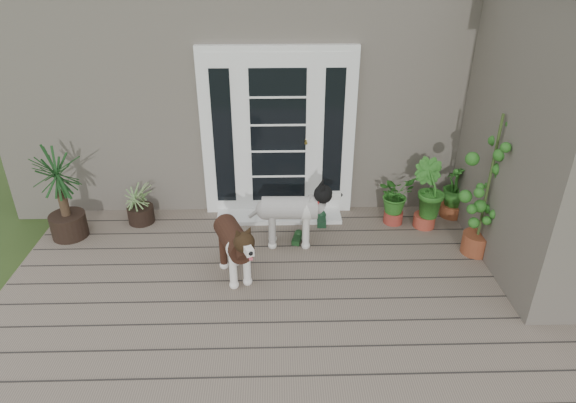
{
  "coord_description": "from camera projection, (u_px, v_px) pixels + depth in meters",
  "views": [
    {
      "loc": [
        -0.23,
        -3.21,
        3.35
      ],
      "look_at": [
        -0.1,
        1.75,
        0.7
      ],
      "focal_mm": 30.94,
      "sensor_mm": 36.0,
      "label": 1
    }
  ],
  "objects": [
    {
      "name": "deck",
      "position": [
        302.0,
        327.0,
        4.74
      ],
      "size": [
        6.2,
        4.6,
        0.12
      ],
      "primitive_type": "cube",
      "color": "#6B5B4C",
      "rests_on": "ground"
    },
    {
      "name": "house_main",
      "position": [
        290.0,
        67.0,
        7.79
      ],
      "size": [
        7.4,
        4.0,
        3.1
      ],
      "primitive_type": "cube",
      "color": "#665E54",
      "rests_on": "ground"
    },
    {
      "name": "door_unit",
      "position": [
        278.0,
        134.0,
        6.14
      ],
      "size": [
        1.9,
        0.14,
        2.15
      ],
      "primitive_type": "cube",
      "color": "white",
      "rests_on": "deck"
    },
    {
      "name": "door_step",
      "position": [
        279.0,
        216.0,
        6.46
      ],
      "size": [
        1.6,
        0.4,
        0.05
      ],
      "primitive_type": "cube",
      "color": "white",
      "rests_on": "deck"
    },
    {
      "name": "brindle_dog",
      "position": [
        234.0,
        249.0,
        5.19
      ],
      "size": [
        0.64,
        0.9,
        0.69
      ],
      "primitive_type": null,
      "rotation": [
        0.0,
        0.0,
        3.52
      ],
      "color": "#402217",
      "rests_on": "deck"
    },
    {
      "name": "white_dog",
      "position": [
        290.0,
        218.0,
        5.74
      ],
      "size": [
        0.86,
        0.38,
        0.71
      ],
      "primitive_type": null,
      "rotation": [
        0.0,
        0.0,
        -1.59
      ],
      "color": "silver",
      "rests_on": "deck"
    },
    {
      "name": "spider_plant",
      "position": [
        139.0,
        202.0,
        6.24
      ],
      "size": [
        0.71,
        0.71,
        0.58
      ],
      "primitive_type": null,
      "rotation": [
        0.0,
        0.0,
        -0.4
      ],
      "color": "#86A062",
      "rests_on": "deck"
    },
    {
      "name": "yucca",
      "position": [
        61.0,
        193.0,
        5.8
      ],
      "size": [
        0.94,
        0.94,
        1.16
      ],
      "primitive_type": null,
      "rotation": [
        0.0,
        0.0,
        -0.19
      ],
      "color": "black",
      "rests_on": "deck"
    },
    {
      "name": "herb_a",
      "position": [
        395.0,
        202.0,
        6.22
      ],
      "size": [
        0.62,
        0.62,
        0.58
      ],
      "primitive_type": "imported",
      "rotation": [
        0.0,
        0.0,
        0.51
      ],
      "color": "#255A19",
      "rests_on": "deck"
    },
    {
      "name": "herb_b",
      "position": [
        427.0,
        203.0,
        6.12
      ],
      "size": [
        0.63,
        0.63,
        0.67
      ],
      "primitive_type": "imported",
      "rotation": [
        0.0,
        0.0,
        2.42
      ],
      "color": "#1F611B",
      "rests_on": "deck"
    },
    {
      "name": "herb_c",
      "position": [
        454.0,
        196.0,
        6.39
      ],
      "size": [
        0.49,
        0.49,
        0.57
      ],
      "primitive_type": "imported",
      "rotation": [
        0.0,
        0.0,
        4.24
      ],
      "color": "#1B6120",
      "rests_on": "deck"
    },
    {
      "name": "sapling",
      "position": [
        488.0,
        185.0,
        5.35
      ],
      "size": [
        0.56,
        0.56,
        1.72
      ],
      "primitive_type": null,
      "rotation": [
        0.0,
        0.0,
        0.11
      ],
      "color": "#1C631E",
      "rests_on": "deck"
    },
    {
      "name": "clog_left",
      "position": [
        321.0,
        219.0,
        6.33
      ],
      "size": [
        0.17,
        0.34,
        0.1
      ],
      "primitive_type": null,
      "rotation": [
        0.0,
        0.0,
        -0.04
      ],
      "color": "#14321D",
      "rests_on": "deck"
    },
    {
      "name": "clog_right",
      "position": [
        297.0,
        238.0,
        5.95
      ],
      "size": [
        0.19,
        0.3,
        0.08
      ],
      "primitive_type": null,
      "rotation": [
        0.0,
        0.0,
        -0.25
      ],
      "color": "#153617",
      "rests_on": "deck"
    }
  ]
}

